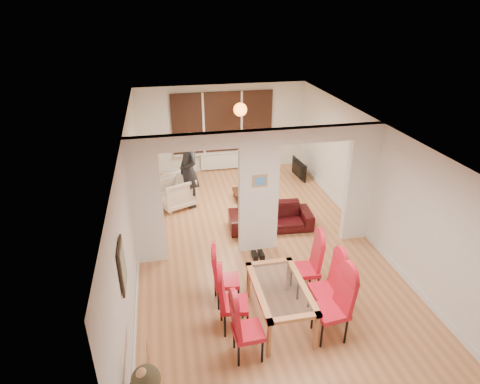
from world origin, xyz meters
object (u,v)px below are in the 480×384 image
object	(u,v)px
dining_chair_rb	(325,287)
person	(189,171)
coffee_table	(254,194)
sofa	(271,217)
dining_chair_lc	(227,277)
dining_chair_ra	(331,306)
armchair	(175,192)
dining_table	(280,303)
dining_chair_rc	(306,266)
bottle	(248,186)
dining_chair_la	(248,327)
dining_chair_lb	(234,300)
bowl	(253,190)
television	(296,169)

from	to	relation	value
dining_chair_rb	person	xyz separation A→B (m)	(-1.82, 4.40, 0.40)
dining_chair_rb	coffee_table	size ratio (longest dim) A/B	1.03
sofa	person	xyz separation A→B (m)	(-1.71, 1.50, 0.68)
dining_chair_lc	dining_chair_ra	world-z (taller)	dining_chair_ra
armchair	person	xyz separation A→B (m)	(0.38, -0.04, 0.57)
dining_table	dining_chair_lc	world-z (taller)	dining_chair_lc
dining_chair_rc	sofa	distance (m)	2.32
sofa	bottle	distance (m)	1.56
dining_table	person	size ratio (longest dim) A/B	0.77
dining_chair_rb	dining_chair_ra	bearing A→B (deg)	-103.47
dining_chair_lc	dining_chair_rb	bearing A→B (deg)	-14.69
sofa	dining_chair_lc	bearing A→B (deg)	-117.82
sofa	dining_table	bearing A→B (deg)	-98.68
dining_table	dining_chair_rb	xyz separation A→B (m)	(0.76, 0.01, 0.21)
dining_chair_la	armchair	xyz separation A→B (m)	(-0.78, 5.04, -0.14)
dining_chair_ra	dining_chair_rc	bearing A→B (deg)	84.31
sofa	person	world-z (taller)	person
dining_chair_lb	bowl	bearing A→B (deg)	82.66
armchair	bottle	xyz separation A→B (m)	(1.91, 0.01, -0.01)
dining_chair_ra	armchair	size ratio (longest dim) A/B	1.37
dining_chair_rb	dining_chair_lc	bearing A→B (deg)	157.06
dining_table	coffee_table	distance (m)	4.51
dining_chair_lb	dining_chair_rb	size ratio (longest dim) A/B	0.98
bottle	dining_table	bearing A→B (deg)	-96.06
dining_chair_rc	dining_chair_lc	bearing A→B (deg)	-176.00
person	coffee_table	bearing A→B (deg)	71.13
sofa	dining_chair_la	bearing A→B (deg)	-106.55
dining_chair_lb	television	distance (m)	6.28
dining_chair_lc	dining_chair_rc	distance (m)	1.41
dining_chair_rb	coffee_table	distance (m)	4.47
dining_table	bowl	xyz separation A→B (m)	(0.57, 4.40, -0.07)
dining_chair_lb	sofa	bearing A→B (deg)	73.67
dining_chair_ra	bowl	size ratio (longest dim) A/B	5.24
television	coffee_table	world-z (taller)	television
dining_chair_rc	person	world-z (taller)	person
dining_chair_lb	dining_chair_lc	size ratio (longest dim) A/B	1.03
television	bottle	bearing A→B (deg)	117.57
dining_chair_lb	sofa	xyz separation A→B (m)	(1.41, 2.91, -0.27)
dining_chair_rb	dining_chair_rc	size ratio (longest dim) A/B	0.99
dining_chair_rc	bowl	size ratio (longest dim) A/B	5.01
dining_chair_ra	bowl	xyz separation A→B (m)	(-0.08, 4.88, -0.31)
dining_chair_lb	dining_chair_lc	xyz separation A→B (m)	(-0.01, 0.62, -0.01)
dining_chair_lc	bottle	distance (m)	4.03
dining_chair_lc	coffee_table	bearing A→B (deg)	77.08
dining_chair_lc	dining_chair_rb	xyz separation A→B (m)	(1.53, -0.61, 0.02)
dining_chair_lb	dining_chair_la	bearing A→B (deg)	-71.47
dining_chair_lc	sofa	bearing A→B (deg)	65.28
dining_chair_rb	dining_chair_rc	distance (m)	0.61
dining_chair_lc	dining_chair_rc	world-z (taller)	dining_chair_rc
dining_chair_rb	bottle	world-z (taller)	dining_chair_rb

